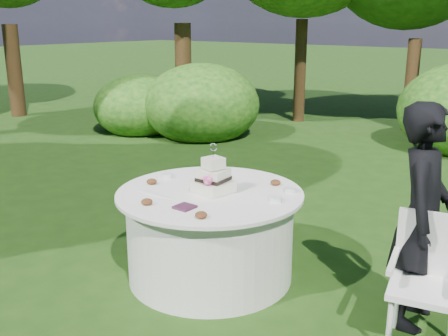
% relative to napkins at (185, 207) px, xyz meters
% --- Properties ---
extents(ground, '(80.00, 80.00, 0.00)m').
position_rel_napkins_xyz_m(ground, '(-0.10, 0.43, -0.78)').
color(ground, '#1D3D10').
rests_on(ground, ground).
extents(napkins, '(0.14, 0.14, 0.02)m').
position_rel_napkins_xyz_m(napkins, '(0.00, 0.00, 0.00)').
color(napkins, '#441D37').
rests_on(napkins, table).
extents(feather_plume, '(0.48, 0.07, 0.01)m').
position_rel_napkins_xyz_m(feather_plume, '(-0.42, 0.07, -0.00)').
color(feather_plume, white).
rests_on(feather_plume, table).
extents(guest, '(0.48, 0.65, 1.63)m').
position_rel_napkins_xyz_m(guest, '(1.52, 0.80, 0.03)').
color(guest, black).
rests_on(guest, ground).
extents(table, '(1.56, 1.56, 0.77)m').
position_rel_napkins_xyz_m(table, '(-0.10, 0.43, -0.39)').
color(table, silver).
rests_on(table, ground).
extents(cake, '(0.31, 0.31, 0.41)m').
position_rel_napkins_xyz_m(cake, '(-0.07, 0.43, 0.10)').
color(cake, white).
rests_on(cake, table).
extents(chair, '(0.55, 0.54, 0.91)m').
position_rel_napkins_xyz_m(chair, '(1.66, 0.57, -0.26)').
color(chair, white).
rests_on(chair, ground).
extents(votives, '(1.22, 0.48, 0.04)m').
position_rel_napkins_xyz_m(votives, '(-0.03, 0.68, 0.01)').
color(votives, white).
rests_on(votives, table).
extents(petal_cups, '(0.96, 1.12, 0.05)m').
position_rel_napkins_xyz_m(petal_cups, '(-0.11, 0.24, 0.02)').
color(petal_cups, '#562D16').
rests_on(petal_cups, table).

